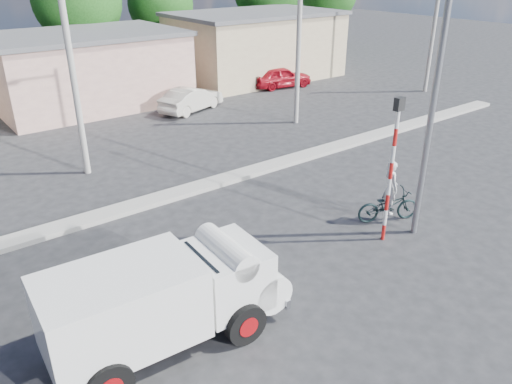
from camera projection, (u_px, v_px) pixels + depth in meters
ground_plane at (346, 304)px, 12.26m from camera, size 120.00×120.00×0.00m
median at (182, 192)px, 17.97m from camera, size 40.00×0.80×0.16m
truck at (168, 297)px, 10.58m from camera, size 5.33×2.35×2.16m
bicycle at (388, 205)px, 15.96m from camera, size 2.15×1.50×1.07m
cyclist at (389, 196)px, 15.81m from camera, size 0.65×0.76×1.76m
car_cream at (191, 99)px, 27.54m from camera, size 4.26×2.65×1.32m
car_red at (281, 77)px, 32.61m from camera, size 4.24×2.31×1.37m
traffic_pole at (392, 159)px, 13.99m from camera, size 0.28×0.18×4.36m
streetlight at (434, 72)px, 13.29m from camera, size 2.34×0.22×9.00m
building_row at (72, 69)px, 27.77m from camera, size 37.80×7.30×4.44m
tree_row at (124, 2)px, 34.76m from camera, size 51.24×7.43×8.42m
utility_poles at (196, 54)px, 20.94m from camera, size 35.40×0.24×8.00m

